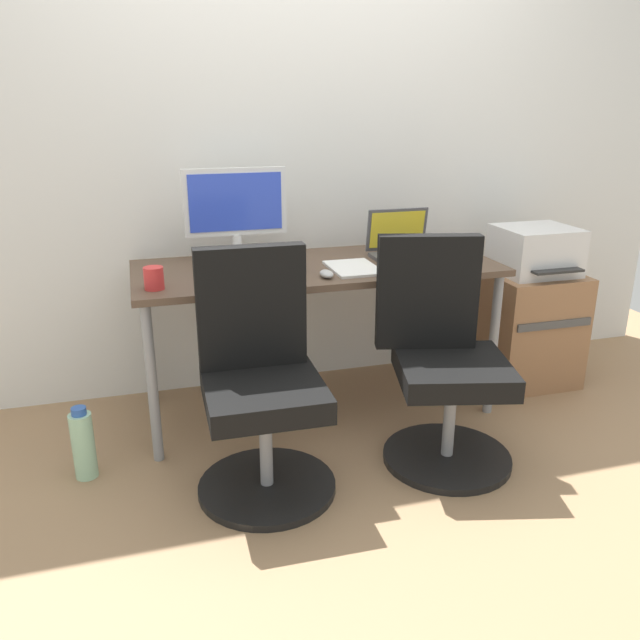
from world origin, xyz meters
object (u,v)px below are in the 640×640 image
object	(u,v)px
office_chair_left	(261,385)
side_cabinet	(527,327)
desktop_monitor	(235,208)
office_chair_right	(443,364)
open_laptop	(402,246)
water_bottle_on_floor	(83,444)
printer	(535,251)
coffee_mug	(154,278)

from	to	relation	value
office_chair_left	side_cabinet	size ratio (longest dim) A/B	1.57
office_chair_left	desktop_monitor	distance (m)	0.96
office_chair_right	open_laptop	bearing A→B (deg)	83.72
water_bottle_on_floor	office_chair_right	bearing A→B (deg)	-9.36
office_chair_left	printer	distance (m)	1.70
side_cabinet	office_chair_left	bearing A→B (deg)	-159.42
office_chair_left	water_bottle_on_floor	world-z (taller)	office_chair_left
open_laptop	printer	bearing A→B (deg)	-2.32
printer	water_bottle_on_floor	distance (m)	2.35
side_cabinet	printer	world-z (taller)	printer
water_bottle_on_floor	open_laptop	bearing A→B (deg)	14.03
water_bottle_on_floor	desktop_monitor	size ratio (longest dim) A/B	0.65
printer	water_bottle_on_floor	size ratio (longest dim) A/B	1.29
office_chair_right	water_bottle_on_floor	size ratio (longest dim) A/B	3.03
open_laptop	coffee_mug	world-z (taller)	open_laptop
open_laptop	office_chair_right	bearing A→B (deg)	-96.28
printer	side_cabinet	bearing A→B (deg)	90.00
office_chair_right	open_laptop	size ratio (longest dim) A/B	3.03
printer	coffee_mug	xyz separation A→B (m)	(-1.92, -0.21, 0.05)
office_chair_right	water_bottle_on_floor	bearing A→B (deg)	170.64
desktop_monitor	office_chair_left	bearing A→B (deg)	-93.88
office_chair_left	office_chair_right	bearing A→B (deg)	-0.14
desktop_monitor	office_chair_right	bearing A→B (deg)	-47.64
office_chair_left	desktop_monitor	xyz separation A→B (m)	(0.05, 0.78, 0.55)
side_cabinet	desktop_monitor	xyz separation A→B (m)	(-1.51, 0.19, 0.68)
water_bottle_on_floor	printer	bearing A→B (deg)	8.84
office_chair_right	coffee_mug	bearing A→B (deg)	161.19
desktop_monitor	open_laptop	size ratio (longest dim) A/B	1.55
side_cabinet	water_bottle_on_floor	xyz separation A→B (m)	(-2.25, -0.35, -0.15)
printer	water_bottle_on_floor	xyz separation A→B (m)	(-2.25, -0.35, -0.57)
office_chair_right	side_cabinet	distance (m)	1.00
side_cabinet	printer	xyz separation A→B (m)	(0.00, -0.00, 0.42)
office_chair_right	printer	world-z (taller)	office_chair_right
open_laptop	coffee_mug	distance (m)	1.21
office_chair_right	side_cabinet	size ratio (longest dim) A/B	1.57
office_chair_right	desktop_monitor	xyz separation A→B (m)	(-0.71, 0.78, 0.55)
office_chair_left	desktop_monitor	world-z (taller)	desktop_monitor
office_chair_left	coffee_mug	world-z (taller)	office_chair_left
side_cabinet	open_laptop	size ratio (longest dim) A/B	1.93
water_bottle_on_floor	coffee_mug	world-z (taller)	coffee_mug
office_chair_left	desktop_monitor	size ratio (longest dim) A/B	1.96
desktop_monitor	printer	bearing A→B (deg)	-7.25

